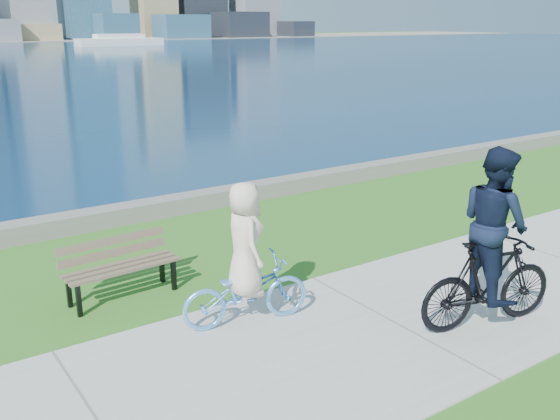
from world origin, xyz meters
The scene contains 7 objects.
ground centered at (0.00, 0.00, 0.00)m, with size 320.00×320.00×0.00m, color #286219.
concrete_path centered at (0.00, 0.00, 0.01)m, with size 80.00×3.50×0.02m, color #A7A7A2.
seawall centered at (0.00, 6.20, 0.17)m, with size 90.00×0.50×0.35m, color slate.
ferry_far centered at (30.54, 91.79, 0.74)m, with size 13.19×3.77×1.79m.
park_bench centered at (-2.70, 2.86, 0.53)m, with size 1.69×0.67×0.86m.
cyclist_woman centered at (-1.64, 1.07, 0.74)m, with size 0.96×1.82×1.94m.
cyclist_man centered at (0.94, -0.77, 1.03)m, with size 1.03×2.08×2.40m.
Camera 1 is at (-5.52, -5.42, 3.90)m, focal length 40.00 mm.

